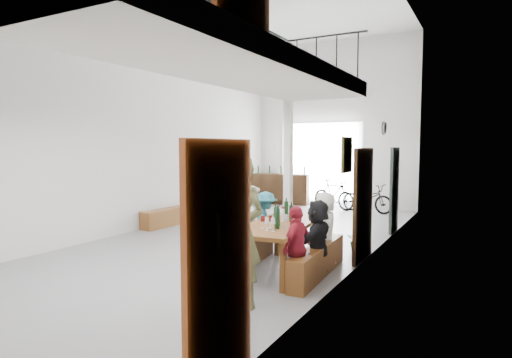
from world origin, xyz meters
The scene contains 24 objects.
floor centered at (0.00, 0.00, 0.00)m, with size 12.00×12.00×0.00m, color gray.
room_walls centered at (0.00, 0.00, 3.55)m, with size 12.00×12.00×12.00m.
gateway_portal centered at (-0.40, 5.94, 1.40)m, with size 2.80×0.08×2.80m, color white.
right_wall_decor centered at (2.70, -1.87, 1.74)m, with size 0.07×8.28×5.07m.
balcony centered at (1.98, -3.13, 2.96)m, with size 1.52×5.62×4.00m.
tasting_table centered at (1.72, -1.67, 0.71)m, with size 1.14×2.28×0.79m.
bench_inner centered at (1.05, -1.61, 0.21)m, with size 0.29×1.84×0.42m, color brown.
bench_wall centered at (2.35, -1.61, 0.24)m, with size 0.27×2.07×0.48m, color brown.
tableware centered at (1.76, -1.80, 0.93)m, with size 0.49×1.31×0.35m.
side_bench centered at (-2.50, 0.52, 0.22)m, with size 0.35×1.58×0.44m, color brown.
oak_barrel centered at (-2.30, 3.52, 0.46)m, with size 0.62×0.62×0.92m.
serving_counter centered at (-1.75, 5.65, 0.52)m, with size 1.98×0.55×1.05m, color #371E0E.
counter_bottles centered at (-1.75, 5.65, 1.19)m, with size 1.72×0.30×0.28m.
guest_left_a centered at (1.03, -2.50, 0.64)m, with size 0.62×0.41×1.28m, color white.
guest_left_b centered at (0.89, -1.73, 0.53)m, with size 0.39×0.26×1.07m, color teal.
guest_left_c centered at (0.98, -1.26, 0.67)m, with size 0.65×0.50×1.33m, color white.
guest_left_d centered at (1.04, -0.87, 0.60)m, with size 0.77×0.44×1.19m, color teal.
guest_right_a centered at (2.28, -2.29, 0.60)m, with size 0.70×0.29×1.19m, color maroon.
guest_right_b centered at (2.36, -1.67, 0.61)m, with size 1.13×0.36×1.21m, color black.
guest_right_c centered at (2.26, -1.07, 0.63)m, with size 0.62×0.40×1.27m, color white.
host_standing centered at (1.93, -3.28, 0.96)m, with size 0.70×0.46×1.92m, color #4B4A2A.
potted_plant centered at (2.45, 0.26, 0.20)m, with size 0.37×0.32×0.41m, color #194416.
bicycle_near centered at (1.40, 5.14, 0.44)m, with size 0.58×1.66×0.87m, color black.
bicycle_far centered at (0.30, 5.26, 0.47)m, with size 0.45×1.58×0.95m, color black.
Camera 1 is at (4.66, -7.83, 2.05)m, focal length 30.00 mm.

